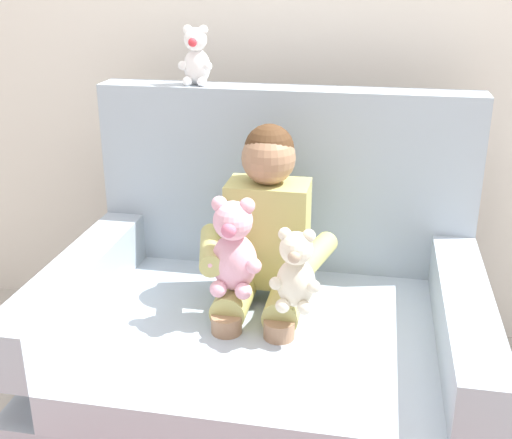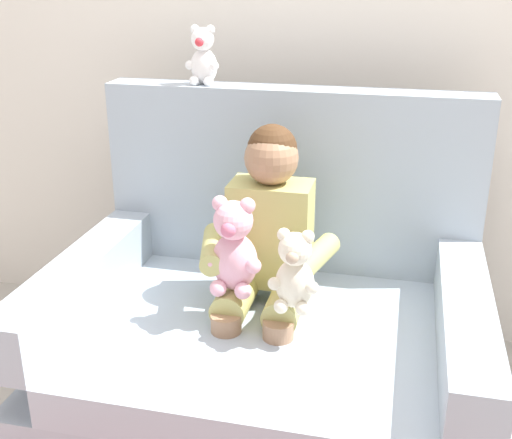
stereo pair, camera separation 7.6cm
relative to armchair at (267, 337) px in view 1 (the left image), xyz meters
name	(u,v)px [view 1 (the left image)]	position (x,y,z in m)	size (l,w,h in m)	color
ground_plane	(263,426)	(0.00, -0.06, -0.31)	(8.00, 8.00, 0.00)	#ADA89E
back_wall	(302,8)	(0.00, 0.74, 0.99)	(6.00, 0.10, 2.60)	silver
armchair	(267,337)	(0.00, 0.00, 0.00)	(1.32, 1.02, 1.06)	#9EADBC
seated_child	(264,244)	(-0.02, 0.03, 0.32)	(0.45, 0.39, 0.82)	tan
plush_pink	(234,249)	(-0.09, -0.10, 0.36)	(0.18, 0.15, 0.30)	#EAA8BC
plush_cream	(296,272)	(0.11, -0.17, 0.33)	(0.15, 0.12, 0.25)	silver
plush_white_on_backrest	(196,57)	(-0.32, 0.37, 0.85)	(0.12, 0.10, 0.20)	white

